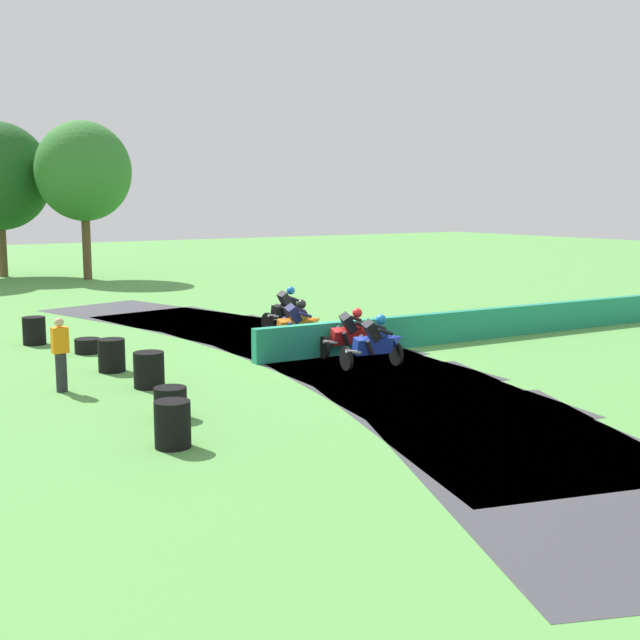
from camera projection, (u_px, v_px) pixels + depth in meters
The scene contains 15 objects.
ground_plane at pixel (331, 355), 21.69m from camera, with size 120.00×120.00×0.00m, color #569947.
track_asphalt at pixel (307, 358), 21.32m from camera, with size 8.48×28.83×0.01m.
safety_barrier at pixel (495, 323), 24.46m from camera, with size 0.30×16.13×0.90m, color #1E8466.
motorcycle_lead_blue at pixel (376, 342), 19.94m from camera, with size 1.71×0.93×1.43m.
motorcycle_chase_red at pixel (352, 333), 21.43m from camera, with size 1.70×0.94×1.42m.
motorcycle_trailing_orange at pixel (297, 324), 23.03m from camera, with size 1.70×0.87×1.43m.
motorcycle_fourth_black at pixel (288, 309), 26.00m from camera, with size 1.68×0.88×1.42m.
tire_stack_near at pixel (173, 424), 13.61m from camera, with size 0.62×0.62×0.80m.
tire_stack_mid_a at pixel (170, 403), 15.45m from camera, with size 0.63×0.63×0.60m.
tire_stack_mid_b at pixel (149, 370), 17.94m from camera, with size 0.68×0.68×0.80m.
tire_stack_far at pixel (112, 355), 19.61m from camera, with size 0.65×0.65×0.80m.
tire_stack_extra_a at pixel (87, 346), 21.98m from camera, with size 0.69×0.69×0.40m.
tire_stack_extra_b at pixel (34, 331), 23.27m from camera, with size 0.64×0.64×0.80m.
track_marshal at pixel (61, 355), 17.49m from camera, with size 0.34×0.24×1.63m.
tree_mid_rise at pixel (83, 172), 41.42m from camera, with size 4.85×4.85×8.12m.
Camera 1 is at (-11.95, -17.64, 4.16)m, focal length 45.39 mm.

